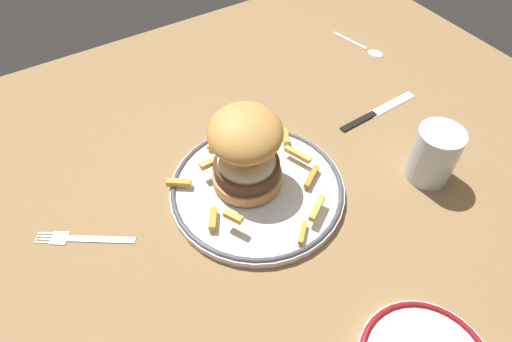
# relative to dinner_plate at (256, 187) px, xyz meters

# --- Properties ---
(ground_plane) EXTENTS (1.32, 1.04, 0.04)m
(ground_plane) POSITION_rel_dinner_plate_xyz_m (-0.01, -0.00, -0.03)
(ground_plane) COLOR olive
(dinner_plate) EXTENTS (0.27, 0.27, 0.02)m
(dinner_plate) POSITION_rel_dinner_plate_xyz_m (0.00, 0.00, 0.00)
(dinner_plate) COLOR silver
(dinner_plate) RESTS_ON ground_plane
(burger) EXTENTS (0.15, 0.16, 0.12)m
(burger) POSITION_rel_dinner_plate_xyz_m (-0.00, 0.02, 0.07)
(burger) COLOR tan
(burger) RESTS_ON dinner_plate
(fries_pile) EXTENTS (0.23, 0.24, 0.03)m
(fries_pile) POSITION_rel_dinner_plate_xyz_m (-0.00, -0.00, 0.02)
(fries_pile) COLOR gold
(fries_pile) RESTS_ON dinner_plate
(water_glass) EXTENTS (0.07, 0.07, 0.09)m
(water_glass) POSITION_rel_dinner_plate_xyz_m (0.25, -0.12, 0.03)
(water_glass) COLOR silver
(water_glass) RESTS_ON ground_plane
(fork) EXTENTS (0.13, 0.09, 0.00)m
(fork) POSITION_rel_dinner_plate_xyz_m (-0.26, 0.06, -0.01)
(fork) COLOR silver
(fork) RESTS_ON ground_plane
(knife) EXTENTS (0.18, 0.02, 0.01)m
(knife) POSITION_rel_dinner_plate_xyz_m (0.28, 0.04, -0.01)
(knife) COLOR black
(knife) RESTS_ON ground_plane
(spoon) EXTENTS (0.04, 0.13, 0.01)m
(spoon) POSITION_rel_dinner_plate_xyz_m (0.41, 0.20, -0.00)
(spoon) COLOR silver
(spoon) RESTS_ON ground_plane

